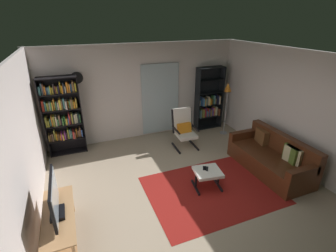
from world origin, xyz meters
The scene contains 17 objects.
ground_plane centered at (0.00, 0.00, 0.00)m, with size 7.02×7.02×0.00m, color tan.
wall_back centered at (0.00, 2.90, 1.30)m, with size 5.60×0.06×2.60m, color silver.
wall_left centered at (-2.70, 0.00, 1.30)m, with size 0.06×6.00×2.60m, color silver.
wall_right centered at (2.70, 0.00, 1.30)m, with size 0.06×6.00×2.60m, color silver.
glass_door_panel centered at (0.47, 2.83, 1.05)m, with size 1.10×0.01×2.00m, color silver.
area_rug centered at (0.47, -0.08, 0.00)m, with size 2.54×1.89×0.01m, color maroon.
tv_stand centered at (-2.32, -0.28, 0.35)m, with size 0.45×1.32×0.53m.
television centered at (-2.31, -0.29, 0.81)m, with size 0.20×0.92×0.60m.
bookshelf_near_tv centered at (-2.13, 2.64, 1.04)m, with size 0.88×0.30×1.96m.
bookshelf_near_sofa centered at (1.97, 2.70, 0.84)m, with size 0.83×0.30×1.88m.
leather_sofa centered at (2.08, 0.05, 0.30)m, with size 0.86×1.92×0.82m.
lounge_armchair centered at (0.75, 1.84, 0.53)m, with size 0.59×0.68×1.02m.
ottoman centered at (0.43, 0.05, 0.32)m, with size 0.59×0.56×0.39m.
tv_remote centered at (0.44, 0.10, 0.40)m, with size 0.04×0.14×0.02m, color black.
cell_phone centered at (0.41, 0.14, 0.40)m, with size 0.07×0.14×0.01m, color black.
floor_lamp_by_shelf centered at (2.20, 2.10, 1.23)m, with size 0.22×0.22×1.53m.
wall_clock centered at (-1.69, 2.82, 1.85)m, with size 0.29×0.03×0.29m.
Camera 1 is at (-1.86, -3.51, 3.19)m, focal length 26.46 mm.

